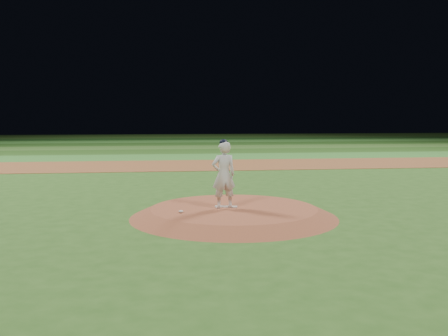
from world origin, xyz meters
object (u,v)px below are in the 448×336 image
object	(u,v)px
rosin_bag	(181,211)
pitcher_on_mound	(224,174)
pitchers_mound	(234,212)
pitching_rubber	(226,207)

from	to	relation	value
rosin_bag	pitcher_on_mound	size ratio (longest dim) A/B	0.07
pitchers_mound	pitching_rubber	bearing A→B (deg)	155.66
pitching_rubber	rosin_bag	size ratio (longest dim) A/B	4.92
pitching_rubber	pitcher_on_mound	bearing A→B (deg)	-110.39
pitching_rubber	rosin_bag	bearing A→B (deg)	-139.43
pitchers_mound	pitching_rubber	xyz separation A→B (m)	(-0.19, 0.09, 0.14)
pitchers_mound	pitching_rubber	world-z (taller)	pitching_rubber
rosin_bag	pitcher_on_mound	world-z (taller)	pitcher_on_mound
pitcher_on_mound	pitching_rubber	bearing A→B (deg)	56.10
pitching_rubber	pitchers_mound	bearing A→B (deg)	-10.82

